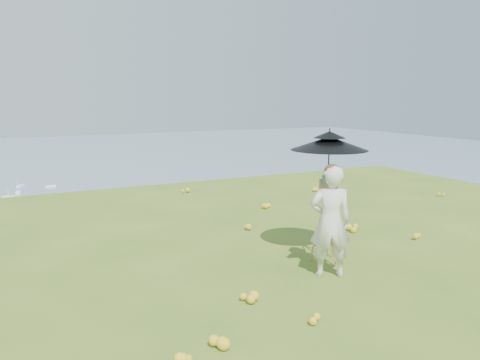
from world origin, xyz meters
TOP-DOWN VIEW (x-y plane):
  - ground at (0.00, 0.00)m, footprint 14.00×14.00m
  - shoreline_tier at (0.00, 75.00)m, footprint 170.00×28.00m
  - bay_water at (0.00, 240.00)m, footprint 700.00×700.00m
  - slope_trees at (0.00, 35.00)m, footprint 110.00×50.00m
  - harbor_town at (0.00, 75.00)m, footprint 110.00×22.00m
  - wildflowers at (0.00, 0.25)m, footprint 10.00×10.50m
  - painter at (-1.64, -1.23)m, footprint 0.72×0.62m
  - field_easel at (-1.31, -0.72)m, footprint 0.72×0.72m
  - sun_umbrella at (-1.30, -0.69)m, footprint 1.48×1.48m
  - painter_cap at (-1.64, -1.23)m, footprint 0.33×0.34m

SIDE VIEW (x-z plane):
  - shoreline_tier at x=0.00m, z-range -40.00..-32.00m
  - bay_water at x=0.00m, z-range -34.00..-34.00m
  - harbor_town at x=0.00m, z-range -32.00..-27.00m
  - slope_trees at x=0.00m, z-range -18.00..-12.00m
  - ground at x=0.00m, z-range 0.00..0.00m
  - wildflowers at x=0.00m, z-range 0.00..0.12m
  - field_easel at x=-1.31m, z-range 0.00..1.46m
  - painter at x=-1.64m, z-range 0.00..1.66m
  - painter_cap at x=-1.64m, z-range 1.56..1.66m
  - sun_umbrella at x=-1.30m, z-range 1.20..2.14m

